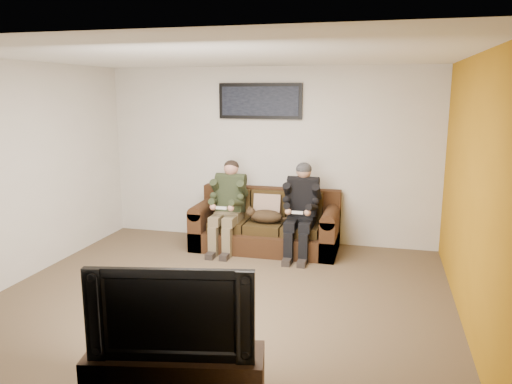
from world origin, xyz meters
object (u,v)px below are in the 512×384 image
(sofa, at_px, (267,226))
(television, at_px, (173,308))
(person_left, at_px, (228,201))
(cat, at_px, (265,216))
(person_right, at_px, (301,205))
(framed_poster, at_px, (260,101))
(tv_stand, at_px, (176,377))

(sofa, bearing_deg, television, -86.87)
(person_left, bearing_deg, cat, 1.61)
(sofa, xyz_separation_m, television, (0.21, -3.77, 0.42))
(person_right, height_order, cat, person_right)
(person_right, xyz_separation_m, cat, (-0.52, 0.01, -0.20))
(person_left, height_order, framed_poster, framed_poster)
(framed_poster, bearing_deg, television, -84.43)
(framed_poster, bearing_deg, person_left, -120.23)
(cat, xyz_separation_m, framed_poster, (-0.21, 0.55, 1.59))
(cat, bearing_deg, person_left, -178.39)
(person_left, relative_size, person_right, 0.99)
(person_left, distance_m, framed_poster, 1.54)
(tv_stand, bearing_deg, framed_poster, 84.02)
(sofa, distance_m, television, 3.80)
(cat, relative_size, tv_stand, 0.51)
(person_right, xyz_separation_m, framed_poster, (-0.73, 0.56, 1.39))
(person_left, height_order, person_right, person_right)
(person_left, xyz_separation_m, television, (0.74, -3.60, 0.03))
(tv_stand, bearing_deg, person_right, 73.34)
(cat, bearing_deg, framed_poster, 110.79)
(framed_poster, distance_m, television, 4.40)
(person_left, distance_m, person_right, 1.06)
(cat, bearing_deg, sofa, 93.07)
(sofa, distance_m, person_left, 0.68)
(person_right, relative_size, cat, 1.94)
(television, bearing_deg, tv_stand, 168.45)
(cat, relative_size, television, 0.56)
(cat, bearing_deg, television, -86.86)
(person_left, xyz_separation_m, cat, (0.54, 0.02, -0.19))
(sofa, distance_m, person_right, 0.68)
(person_right, height_order, television, person_right)
(framed_poster, bearing_deg, cat, -69.21)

